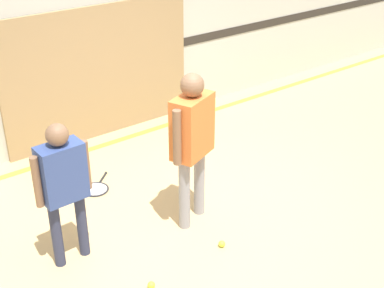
# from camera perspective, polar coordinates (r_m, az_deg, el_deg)

# --- Properties ---
(ground_plane) EXTENTS (16.00, 16.00, 0.00)m
(ground_plane) POSITION_cam_1_polar(r_m,az_deg,el_deg) (5.63, 0.44, -7.82)
(ground_plane) COLOR tan
(wall_back) EXTENTS (16.00, 0.07, 3.20)m
(wall_back) POSITION_cam_1_polar(r_m,az_deg,el_deg) (6.84, -12.11, 12.90)
(wall_back) COLOR beige
(wall_back) RESTS_ON ground_plane
(wall_panel) EXTENTS (2.67, 0.05, 1.75)m
(wall_panel) POSITION_cam_1_polar(r_m,az_deg,el_deg) (7.09, -9.79, 7.49)
(wall_panel) COLOR #9E7F56
(wall_panel) RESTS_ON ground_plane
(floor_stripe) EXTENTS (14.40, 0.10, 0.01)m
(floor_stripe) POSITION_cam_1_polar(r_m,az_deg,el_deg) (7.10, -9.56, -0.15)
(floor_stripe) COLOR yellow
(floor_stripe) RESTS_ON ground_plane
(person_instructor) EXTENTS (0.57, 0.40, 1.60)m
(person_instructor) POSITION_cam_1_polar(r_m,az_deg,el_deg) (5.10, 0.00, 1.09)
(person_instructor) COLOR gray
(person_instructor) RESTS_ON ground_plane
(person_student_left) EXTENTS (0.53, 0.22, 1.39)m
(person_student_left) POSITION_cam_1_polar(r_m,az_deg,el_deg) (4.75, -13.60, -3.73)
(person_student_left) COLOR #2D334C
(person_student_left) RESTS_ON ground_plane
(racket_spare_on_floor) EXTENTS (0.50, 0.48, 0.03)m
(racket_spare_on_floor) POSITION_cam_1_polar(r_m,az_deg,el_deg) (6.18, -10.20, -4.68)
(racket_spare_on_floor) COLOR #28282D
(racket_spare_on_floor) RESTS_ON ground_plane
(tennis_ball_near_instructor) EXTENTS (0.07, 0.07, 0.07)m
(tennis_ball_near_instructor) POSITION_cam_1_polar(r_m,az_deg,el_deg) (5.23, 3.20, -10.59)
(tennis_ball_near_instructor) COLOR #CCE038
(tennis_ball_near_instructor) RESTS_ON ground_plane
(tennis_ball_by_spare_racket) EXTENTS (0.07, 0.07, 0.07)m
(tennis_ball_by_spare_racket) POSITION_cam_1_polar(r_m,az_deg,el_deg) (6.30, -11.62, -3.91)
(tennis_ball_by_spare_racket) COLOR #CCE038
(tennis_ball_by_spare_racket) RESTS_ON ground_plane
(tennis_ball_stray_left) EXTENTS (0.07, 0.07, 0.07)m
(tennis_ball_stray_left) POSITION_cam_1_polar(r_m,az_deg,el_deg) (4.81, -4.37, -14.77)
(tennis_ball_stray_left) COLOR #CCE038
(tennis_ball_stray_left) RESTS_ON ground_plane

